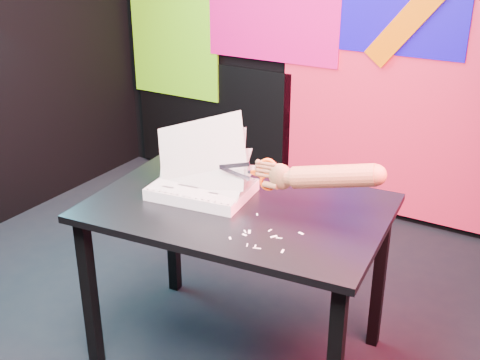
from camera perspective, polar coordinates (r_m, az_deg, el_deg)
The scene contains 7 objects.
room at distance 2.66m, azimuth -7.26°, elevation 13.32°, with size 3.01×3.01×2.71m.
backdrop at distance 3.94m, azimuth 7.10°, elevation 10.78°, with size 2.88×0.05×2.08m.
work_table at distance 2.48m, azimuth -0.16°, elevation -4.24°, with size 1.26×0.90×0.75m.
printout_stack at distance 2.51m, azimuth -3.62°, elevation -0.68°, with size 0.48×0.34×0.37m.
scissors at distance 2.35m, azimuth 2.28°, elevation 0.58°, with size 0.24×0.05×0.14m.
hand_forearm at distance 2.28m, azimuth 7.99°, elevation 0.35°, with size 0.49×0.13×0.16m.
paper_clippings at distance 2.19m, azimuth 2.18°, elevation -5.42°, with size 0.23×0.25×0.00m.
Camera 1 is at (1.62, -2.06, 1.81)m, focal length 45.00 mm.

